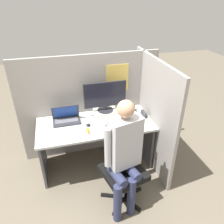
{
  "coord_description": "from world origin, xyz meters",
  "views": [
    {
      "loc": [
        -0.43,
        -2.12,
        2.33
      ],
      "look_at": [
        0.19,
        0.18,
        0.97
      ],
      "focal_mm": 35.0,
      "sensor_mm": 36.0,
      "label": 1
    }
  ],
  "objects_px": {
    "monitor": "(105,96)",
    "stapler": "(144,114)",
    "laptop": "(66,118)",
    "coffee_mug": "(132,109)",
    "office_chair": "(123,161)",
    "paper_box": "(105,112)",
    "person": "(125,151)",
    "carrot_toy": "(88,132)"
  },
  "relations": [
    {
      "from": "stapler",
      "to": "coffee_mug",
      "type": "distance_m",
      "value": 0.21
    },
    {
      "from": "person",
      "to": "paper_box",
      "type": "bearing_deg",
      "value": 89.1
    },
    {
      "from": "laptop",
      "to": "carrot_toy",
      "type": "distance_m",
      "value": 0.43
    },
    {
      "from": "monitor",
      "to": "coffee_mug",
      "type": "height_order",
      "value": "monitor"
    },
    {
      "from": "monitor",
      "to": "person",
      "type": "distance_m",
      "value": 0.98
    },
    {
      "from": "coffee_mug",
      "to": "office_chair",
      "type": "bearing_deg",
      "value": -115.74
    },
    {
      "from": "monitor",
      "to": "laptop",
      "type": "xyz_separation_m",
      "value": [
        -0.56,
        -0.05,
        -0.25
      ]
    },
    {
      "from": "stapler",
      "to": "person",
      "type": "xyz_separation_m",
      "value": [
        -0.54,
        -0.77,
        0.05
      ]
    },
    {
      "from": "stapler",
      "to": "person",
      "type": "bearing_deg",
      "value": -125.23
    },
    {
      "from": "paper_box",
      "to": "office_chair",
      "type": "distance_m",
      "value": 0.84
    },
    {
      "from": "monitor",
      "to": "office_chair",
      "type": "bearing_deg",
      "value": -88.58
    },
    {
      "from": "paper_box",
      "to": "office_chair",
      "type": "bearing_deg",
      "value": -88.57
    },
    {
      "from": "laptop",
      "to": "stapler",
      "type": "relative_size",
      "value": 2.18
    },
    {
      "from": "person",
      "to": "coffee_mug",
      "type": "distance_m",
      "value": 1.02
    },
    {
      "from": "person",
      "to": "stapler",
      "type": "bearing_deg",
      "value": 54.77
    },
    {
      "from": "laptop",
      "to": "stapler",
      "type": "distance_m",
      "value": 1.1
    },
    {
      "from": "monitor",
      "to": "stapler",
      "type": "height_order",
      "value": "monitor"
    },
    {
      "from": "office_chair",
      "to": "person",
      "type": "relative_size",
      "value": 0.73
    },
    {
      "from": "monitor",
      "to": "person",
      "type": "bearing_deg",
      "value": -90.9
    },
    {
      "from": "stapler",
      "to": "coffee_mug",
      "type": "bearing_deg",
      "value": 129.15
    },
    {
      "from": "paper_box",
      "to": "laptop",
      "type": "distance_m",
      "value": 0.56
    },
    {
      "from": "paper_box",
      "to": "person",
      "type": "distance_m",
      "value": 0.95
    },
    {
      "from": "monitor",
      "to": "person",
      "type": "relative_size",
      "value": 0.43
    },
    {
      "from": "paper_box",
      "to": "coffee_mug",
      "type": "relative_size",
      "value": 3.41
    },
    {
      "from": "paper_box",
      "to": "office_chair",
      "type": "xyz_separation_m",
      "value": [
        0.02,
        -0.81,
        -0.23
      ]
    },
    {
      "from": "paper_box",
      "to": "carrot_toy",
      "type": "height_order",
      "value": "paper_box"
    },
    {
      "from": "laptop",
      "to": "office_chair",
      "type": "distance_m",
      "value": 0.99
    },
    {
      "from": "monitor",
      "to": "carrot_toy",
      "type": "relative_size",
      "value": 4.32
    },
    {
      "from": "laptop",
      "to": "carrot_toy",
      "type": "relative_size",
      "value": 2.64
    },
    {
      "from": "monitor",
      "to": "stapler",
      "type": "xyz_separation_m",
      "value": [
        0.53,
        -0.18,
        -0.27
      ]
    },
    {
      "from": "monitor",
      "to": "coffee_mug",
      "type": "xyz_separation_m",
      "value": [
        0.4,
        -0.02,
        -0.25
      ]
    },
    {
      "from": "office_chair",
      "to": "carrot_toy",
      "type": "bearing_deg",
      "value": 130.57
    },
    {
      "from": "person",
      "to": "coffee_mug",
      "type": "height_order",
      "value": "person"
    },
    {
      "from": "laptop",
      "to": "coffee_mug",
      "type": "relative_size",
      "value": 3.86
    },
    {
      "from": "carrot_toy",
      "to": "coffee_mug",
      "type": "relative_size",
      "value": 1.46
    },
    {
      "from": "carrot_toy",
      "to": "coffee_mug",
      "type": "distance_m",
      "value": 0.82
    },
    {
      "from": "stapler",
      "to": "laptop",
      "type": "bearing_deg",
      "value": 172.82
    },
    {
      "from": "paper_box",
      "to": "office_chair",
      "type": "height_order",
      "value": "office_chair"
    },
    {
      "from": "office_chair",
      "to": "coffee_mug",
      "type": "xyz_separation_m",
      "value": [
        0.38,
        0.78,
        0.24
      ]
    },
    {
      "from": "stapler",
      "to": "carrot_toy",
      "type": "xyz_separation_m",
      "value": [
        -0.85,
        -0.22,
        -0.01
      ]
    },
    {
      "from": "paper_box",
      "to": "coffee_mug",
      "type": "xyz_separation_m",
      "value": [
        0.4,
        -0.02,
        0.01
      ]
    },
    {
      "from": "paper_box",
      "to": "stapler",
      "type": "relative_size",
      "value": 1.93
    }
  ]
}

